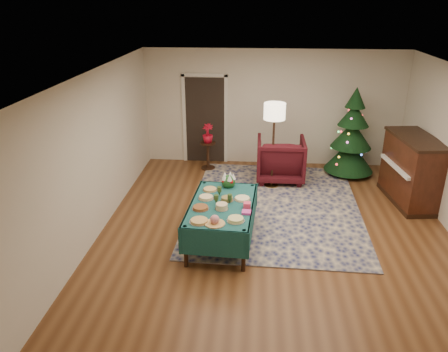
# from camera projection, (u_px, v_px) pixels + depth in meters

# --- Properties ---
(room_shell) EXTENTS (7.00, 7.00, 7.00)m
(room_shell) POSITION_uv_depth(u_px,v_px,m) (278.00, 160.00, 6.96)
(room_shell) COLOR #593319
(room_shell) RESTS_ON ground
(doorway) EXTENTS (1.08, 0.04, 2.16)m
(doorway) POSITION_uv_depth(u_px,v_px,m) (205.00, 118.00, 10.38)
(doorway) COLOR black
(doorway) RESTS_ON ground
(rug) EXTENTS (3.33, 4.30, 0.02)m
(rug) POSITION_uv_depth(u_px,v_px,m) (274.00, 206.00, 8.47)
(rug) COLOR #131B4A
(rug) RESTS_ON ground
(buffet_table) EXTENTS (1.14, 1.83, 0.69)m
(buffet_table) POSITION_uv_depth(u_px,v_px,m) (222.00, 211.00, 7.06)
(buffet_table) COLOR black
(buffet_table) RESTS_ON ground
(platter_0) EXTENTS (0.30, 0.30, 0.04)m
(platter_0) POSITION_uv_depth(u_px,v_px,m) (199.00, 221.00, 6.43)
(platter_0) COLOR silver
(platter_0) RESTS_ON buffet_table
(platter_1) EXTENTS (0.31, 0.31, 0.15)m
(platter_1) POSITION_uv_depth(u_px,v_px,m) (215.00, 221.00, 6.36)
(platter_1) COLOR silver
(platter_1) RESTS_ON buffet_table
(platter_2) EXTENTS (0.27, 0.27, 0.06)m
(platter_2) POSITION_uv_depth(u_px,v_px,m) (236.00, 220.00, 6.46)
(platter_2) COLOR silver
(platter_2) RESTS_ON buffet_table
(platter_3) EXTENTS (0.28, 0.28, 0.05)m
(platter_3) POSITION_uv_depth(u_px,v_px,m) (200.00, 208.00, 6.83)
(platter_3) COLOR silver
(platter_3) RESTS_ON buffet_table
(platter_4) EXTENTS (0.22, 0.22, 0.09)m
(platter_4) POSITION_uv_depth(u_px,v_px,m) (222.00, 207.00, 6.81)
(platter_4) COLOR silver
(platter_4) RESTS_ON buffet_table
(platter_5) EXTENTS (0.26, 0.26, 0.05)m
(platter_5) POSITION_uv_depth(u_px,v_px,m) (206.00, 198.00, 7.17)
(platter_5) COLOR silver
(platter_5) RESTS_ON buffet_table
(platter_6) EXTENTS (0.22, 0.22, 0.07)m
(platter_6) POSITION_uv_depth(u_px,v_px,m) (227.00, 199.00, 7.10)
(platter_6) COLOR silver
(platter_6) RESTS_ON buffet_table
(platter_7) EXTENTS (0.28, 0.28, 0.04)m
(platter_7) POSITION_uv_depth(u_px,v_px,m) (242.00, 199.00, 7.15)
(platter_7) COLOR silver
(platter_7) RESTS_ON buffet_table
(platter_8) EXTENTS (0.26, 0.26, 0.04)m
(platter_8) POSITION_uv_depth(u_px,v_px,m) (210.00, 189.00, 7.48)
(platter_8) COLOR silver
(platter_8) RESTS_ON buffet_table
(goblet_0) EXTENTS (0.07, 0.07, 0.16)m
(goblet_0) POSITION_uv_depth(u_px,v_px,m) (219.00, 191.00, 7.26)
(goblet_0) COLOR #2D471E
(goblet_0) RESTS_ON buffet_table
(goblet_1) EXTENTS (0.07, 0.07, 0.16)m
(goblet_1) POSITION_uv_depth(u_px,v_px,m) (230.00, 199.00, 6.99)
(goblet_1) COLOR #2D471E
(goblet_1) RESTS_ON buffet_table
(goblet_2) EXTENTS (0.07, 0.07, 0.16)m
(goblet_2) POSITION_uv_depth(u_px,v_px,m) (216.00, 199.00, 6.96)
(goblet_2) COLOR #2D471E
(goblet_2) RESTS_ON buffet_table
(napkin_stack) EXTENTS (0.15, 0.15, 0.04)m
(napkin_stack) POSITION_uv_depth(u_px,v_px,m) (246.00, 212.00, 6.70)
(napkin_stack) COLOR #DD3DA4
(napkin_stack) RESTS_ON buffet_table
(gift_box) EXTENTS (0.12, 0.12, 0.09)m
(gift_box) POSITION_uv_depth(u_px,v_px,m) (247.00, 205.00, 6.86)
(gift_box) COLOR #EB4162
(gift_box) RESTS_ON buffet_table
(centerpiece) EXTENTS (0.25, 0.25, 0.28)m
(centerpiece) POSITION_uv_depth(u_px,v_px,m) (228.00, 180.00, 7.59)
(centerpiece) COLOR #1E4C1E
(centerpiece) RESTS_ON buffet_table
(armchair) EXTENTS (1.02, 0.96, 1.05)m
(armchair) POSITION_uv_depth(u_px,v_px,m) (281.00, 157.00, 9.50)
(armchair) COLOR #3F0D14
(armchair) RESTS_ON ground
(floor_lamp) EXTENTS (0.44, 0.44, 1.81)m
(floor_lamp) POSITION_uv_depth(u_px,v_px,m) (274.00, 117.00, 8.77)
(floor_lamp) COLOR #A57F3F
(floor_lamp) RESTS_ON ground
(side_table) EXTENTS (0.36, 0.36, 0.65)m
(side_table) POSITION_uv_depth(u_px,v_px,m) (208.00, 156.00, 10.19)
(side_table) COLOR black
(side_table) RESTS_ON ground
(potted_plant) EXTENTS (0.25, 0.44, 0.25)m
(potted_plant) POSITION_uv_depth(u_px,v_px,m) (208.00, 137.00, 10.02)
(potted_plant) COLOR red
(potted_plant) RESTS_ON side_table
(christmas_tree) EXTENTS (1.37, 1.37, 1.99)m
(christmas_tree) POSITION_uv_depth(u_px,v_px,m) (352.00, 136.00, 9.68)
(christmas_tree) COLOR black
(christmas_tree) RESTS_ON ground
(piano) EXTENTS (0.88, 1.60, 1.33)m
(piano) POSITION_uv_depth(u_px,v_px,m) (412.00, 171.00, 8.44)
(piano) COLOR black
(piano) RESTS_ON ground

